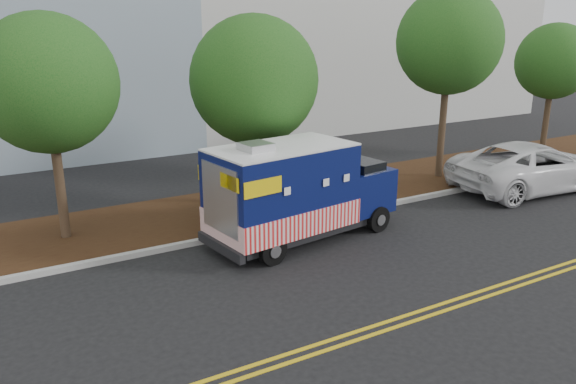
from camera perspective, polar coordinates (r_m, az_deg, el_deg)
ground at (r=15.56m, az=1.52°, el=-5.28°), size 120.00×120.00×0.00m
curb at (r=16.66m, az=-0.98°, el=-3.45°), size 120.00×0.18×0.15m
mulch_strip at (r=18.42m, az=-4.12°, el=-1.46°), size 120.00×4.00×0.15m
centerline_near at (r=12.34m, az=12.52°, el=-11.96°), size 120.00×0.10×0.01m
centerline_far at (r=12.19m, az=13.32°, el=-12.42°), size 120.00×0.10×0.01m
tree_a at (r=15.89m, az=-23.24°, el=10.05°), size 3.61×3.61×6.16m
tree_b at (r=17.70m, az=-3.46°, el=11.26°), size 4.00×4.00×6.14m
tree_c at (r=21.75m, az=16.05°, el=14.45°), size 3.81×3.81×7.08m
tree_d at (r=27.63m, az=25.40°, el=11.88°), size 3.27×3.27×5.84m
sign_post at (r=16.01m, az=-5.53°, el=-0.14°), size 0.06×0.06×2.40m
food_truck at (r=15.38m, az=0.80°, el=-0.25°), size 5.82×2.82×2.95m
white_car at (r=22.08m, az=23.57°, el=2.40°), size 6.45×3.43×1.73m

